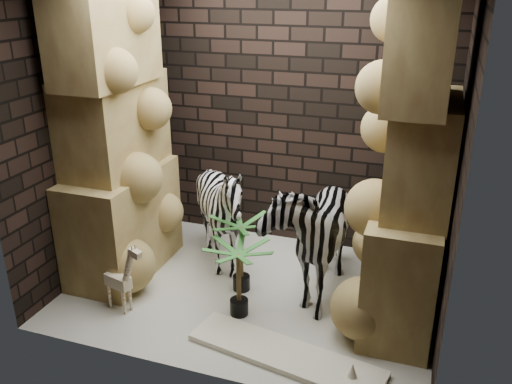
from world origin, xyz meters
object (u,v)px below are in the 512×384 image
at_px(zebra_right, 311,220).
at_px(palm_front, 241,254).
at_px(giraffe_toy, 117,273).
at_px(surfboard, 285,355).
at_px(zebra_left, 222,219).
at_px(palm_back, 239,280).

relative_size(zebra_right, palm_front, 1.93).
distance_m(giraffe_toy, surfboard, 1.70).
xyz_separation_m(zebra_left, palm_back, (0.46, -0.73, -0.22)).
bearing_deg(surfboard, zebra_right, 103.95).
height_order(zebra_left, palm_front, zebra_left).
bearing_deg(zebra_right, giraffe_toy, -152.33).
bearing_deg(palm_back, palm_front, 107.52).
distance_m(zebra_left, palm_front, 0.50).
bearing_deg(zebra_left, surfboard, -41.63).
bearing_deg(palm_back, zebra_right, 51.52).
xyz_separation_m(giraffe_toy, surfboard, (1.65, -0.17, -0.36)).
bearing_deg(surfboard, giraffe_toy, -175.59).
bearing_deg(giraffe_toy, zebra_right, 44.93).
relative_size(giraffe_toy, palm_front, 0.97).
bearing_deg(palm_front, palm_back, -72.48).
height_order(zebra_left, surfboard, zebra_left).
bearing_deg(zebra_right, palm_back, -130.90).
xyz_separation_m(palm_front, surfboard, (0.70, -0.86, -0.37)).
xyz_separation_m(giraffe_toy, palm_front, (0.95, 0.69, 0.01)).
bearing_deg(palm_front, zebra_right, 19.98).
distance_m(palm_front, surfboard, 1.17).
relative_size(zebra_left, palm_back, 1.77).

